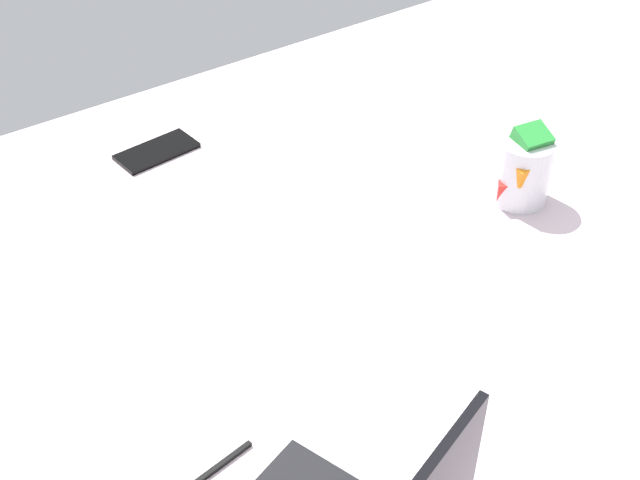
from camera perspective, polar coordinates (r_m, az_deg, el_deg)
The scene contains 3 objects.
bed_mattress at distance 142.77cm, azimuth 10.94°, elevation -1.72°, with size 180.00×140.00×18.00cm, color silver.
snack_cup at distance 139.89cm, azimuth 13.35°, elevation 4.64°, with size 9.87×9.18×13.42cm.
cell_phone at distance 153.23cm, azimuth -10.85°, elevation 5.84°, with size 6.80×14.00×0.80cm, color black.
Camera 1 is at (83.58, 70.93, 100.47)cm, focal length 47.94 mm.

